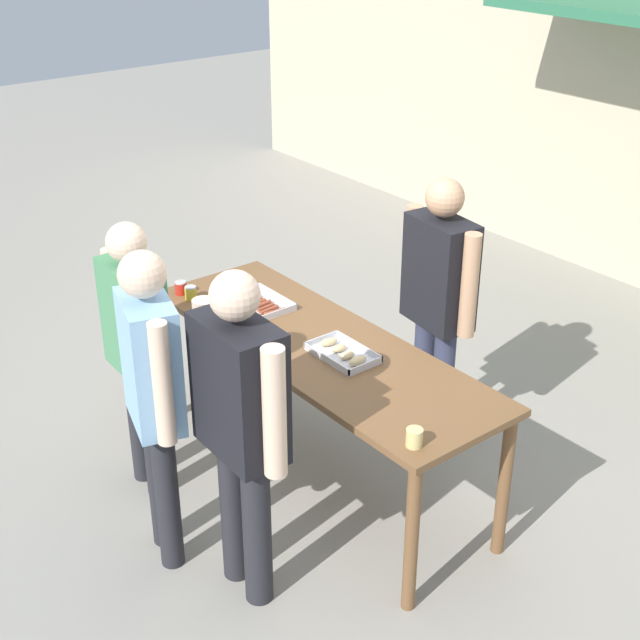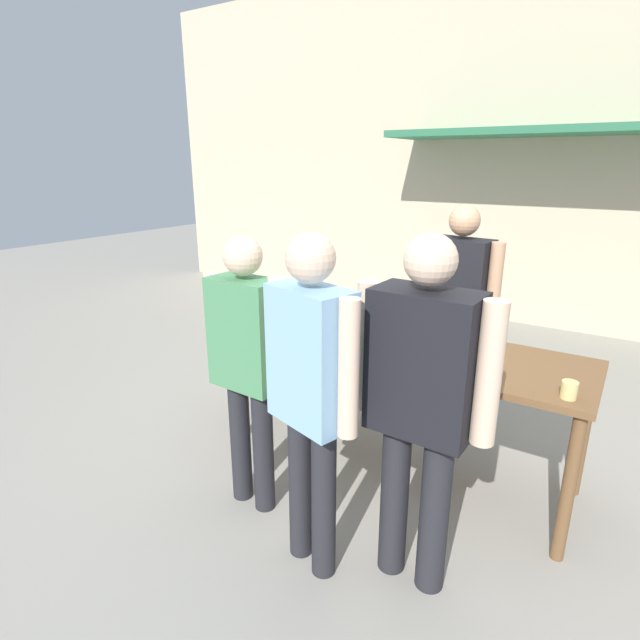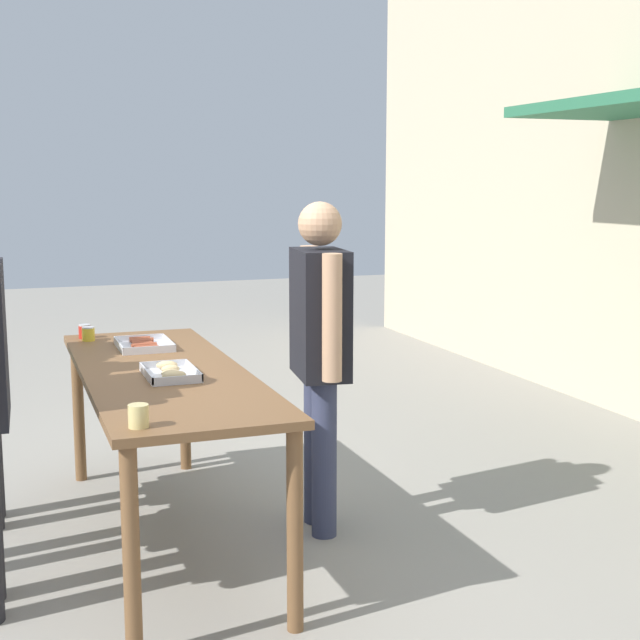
% 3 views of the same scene
% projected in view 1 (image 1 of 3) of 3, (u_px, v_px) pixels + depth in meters
% --- Properties ---
extents(ground_plane, '(24.00, 24.00, 0.00)m').
position_uv_depth(ground_plane, '(320.00, 474.00, 5.52)').
color(ground_plane, gray).
extents(serving_table, '(2.42, 0.80, 0.92)m').
position_uv_depth(serving_table, '(320.00, 359.00, 5.15)').
color(serving_table, brown).
rests_on(serving_table, ground).
extents(food_tray_sausages, '(0.41, 0.30, 0.04)m').
position_uv_depth(food_tray_sausages, '(258.00, 303.00, 5.54)').
color(food_tray_sausages, silver).
rests_on(food_tray_sausages, serving_table).
extents(food_tray_buns, '(0.40, 0.24, 0.06)m').
position_uv_depth(food_tray_buns, '(343.00, 353.00, 4.95)').
color(food_tray_buns, silver).
rests_on(food_tray_buns, serving_table).
extents(condiment_jar_mustard, '(0.08, 0.08, 0.08)m').
position_uv_depth(condiment_jar_mustard, '(181.00, 288.00, 5.67)').
color(condiment_jar_mustard, '#B22319').
rests_on(condiment_jar_mustard, serving_table).
extents(condiment_jar_ketchup, '(0.08, 0.08, 0.08)m').
position_uv_depth(condiment_jar_ketchup, '(191.00, 293.00, 5.61)').
color(condiment_jar_ketchup, gold).
rests_on(condiment_jar_ketchup, serving_table).
extents(beer_cup, '(0.08, 0.08, 0.09)m').
position_uv_depth(beer_cup, '(414.00, 438.00, 4.18)').
color(beer_cup, '#DBC67A').
rests_on(beer_cup, serving_table).
extents(person_server_behind_table, '(0.64, 0.30, 1.78)m').
position_uv_depth(person_server_behind_table, '(439.00, 292.00, 5.41)').
color(person_server_behind_table, '#333851').
rests_on(person_server_behind_table, ground).
extents(person_customer_holding_hotdog, '(0.61, 0.25, 1.70)m').
position_uv_depth(person_customer_holding_hotdog, '(136.00, 338.00, 4.98)').
color(person_customer_holding_hotdog, '#232328').
rests_on(person_customer_holding_hotdog, ground).
extents(person_customer_with_cup, '(0.70, 0.28, 1.80)m').
position_uv_depth(person_customer_with_cup, '(240.00, 414.00, 4.19)').
color(person_customer_with_cup, '#232328').
rests_on(person_customer_with_cup, ground).
extents(person_customer_waiting_in_line, '(0.59, 0.34, 1.78)m').
position_uv_depth(person_customer_waiting_in_line, '(153.00, 384.00, 4.42)').
color(person_customer_waiting_in_line, '#232328').
rests_on(person_customer_waiting_in_line, ground).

